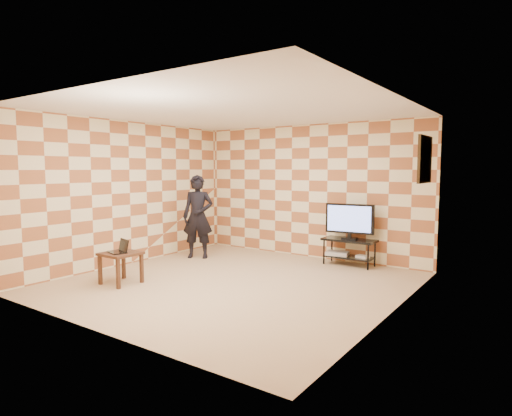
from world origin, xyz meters
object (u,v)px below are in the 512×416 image
(side_table, at_px, (121,258))
(person, at_px, (198,217))
(tv, at_px, (350,220))
(tv_stand, at_px, (349,246))

(side_table, relative_size, person, 0.32)
(tv, height_order, person, person)
(tv_stand, xyz_separation_m, tv, (-0.00, -0.00, 0.50))
(tv_stand, xyz_separation_m, person, (-2.80, -1.10, 0.48))
(tv_stand, relative_size, person, 0.58)
(tv_stand, bearing_deg, tv, -97.08)
(tv, distance_m, side_table, 4.11)
(tv_stand, height_order, person, person)
(tv_stand, height_order, side_table, same)
(tv, bearing_deg, person, -158.63)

